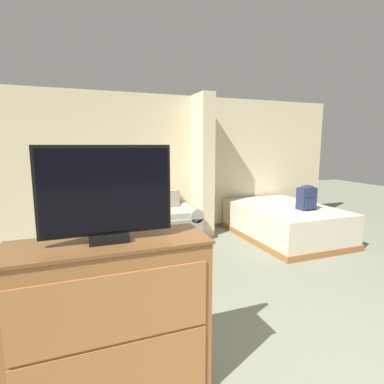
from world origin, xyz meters
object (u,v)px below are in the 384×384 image
Objects in this scene: couch at (142,224)px; table_lamp at (67,198)px; coffee_table at (155,237)px; tv at (107,194)px; bed at (283,221)px; backpack at (307,197)px; tv_dresser at (113,321)px.

table_lamp is (-1.17, 0.00, 0.54)m from couch.
tv reaches higher than coffee_table.
coffee_table is (0.01, -0.97, 0.04)m from couch.
table_lamp is at bearing 169.49° from bed.
tv is at bearing -148.36° from backpack.
couch reaches higher than coffee_table.
couch is 3.47m from tv.
tv is 0.38× the size of bed.
tv_dresser is (-0.82, -2.22, 0.19)m from coffee_table.
bed is (2.48, -0.68, -0.02)m from couch.
table_lamp is 3.23m from tv_dresser.
backpack reaches higher than couch.
bed is (3.65, -0.68, -0.55)m from table_lamp.
tv_dresser is at bearing -110.34° from coffee_table.
couch is 4.71× the size of backpack.
backpack reaches higher than coffee_table.
tv reaches higher than couch.
coffee_table is 1.88× the size of backpack.
tv is at bearing -142.63° from bed.
couch is 0.97m from coffee_table.
bed is at bearing 6.87° from coffee_table.
tv is at bearing 90.00° from tv_dresser.
backpack is at bearing -2.16° from coffee_table.
table_lamp is 0.21× the size of bed.
couch is 2.88m from backpack.
backpack is (2.62, -0.10, 0.45)m from coffee_table.
coffee_table is at bearing -39.59° from table_lamp.
tv is at bearing -110.34° from coffee_table.
backpack is (3.44, 2.12, 0.26)m from tv_dresser.
coffee_table is 2.66m from backpack.
backpack is (3.44, 2.12, -0.58)m from tv.
bed reaches higher than coffee_table.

